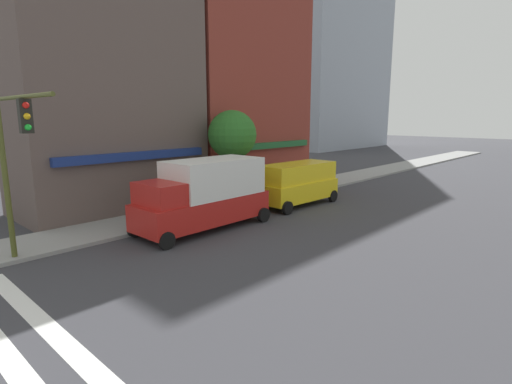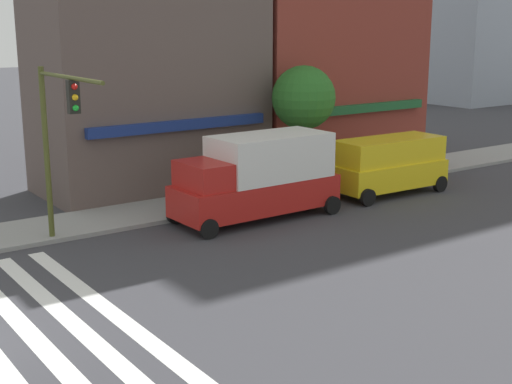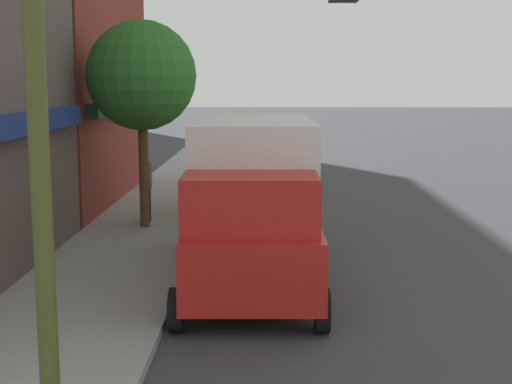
{
  "view_description": "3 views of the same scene",
  "coord_description": "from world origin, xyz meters",
  "views": [
    {
      "loc": [
        0.67,
        -8.6,
        4.91
      ],
      "look_at": [
        14.79,
        4.7,
        1.2
      ],
      "focal_mm": 28.0,
      "sensor_mm": 36.0,
      "label": 1
    },
    {
      "loc": [
        -2.97,
        -15.66,
        6.95
      ],
      "look_at": [
        11.44,
        4.7,
        1.0
      ],
      "focal_mm": 50.0,
      "sensor_mm": 36.0,
      "label": 2
    },
    {
      "loc": [
        -1.61,
        4.43,
        3.78
      ],
      "look_at": [
        14.79,
        4.7,
        1.2
      ],
      "focal_mm": 50.0,
      "sensor_mm": 36.0,
      "label": 3
    }
  ],
  "objects": [
    {
      "name": "storefront_row",
      "position": [
        16.03,
        11.5,
        7.04
      ],
      "size": [
        19.07,
        5.3,
        15.07
      ],
      "color": "brown",
      "rests_on": "ground_plane"
    },
    {
      "name": "traffic_signal",
      "position": [
        4.47,
        5.23,
        3.89
      ],
      "size": [
        0.32,
        4.82,
        5.63
      ],
      "color": "#474C1E",
      "rests_on": "ground_plane"
    },
    {
      "name": "box_truck_red",
      "position": [
        11.53,
        4.7,
        1.59
      ],
      "size": [
        6.23,
        2.42,
        3.04
      ],
      "rotation": [
        0.0,
        0.0,
        0.02
      ],
      "color": "#B21E19",
      "rests_on": "ground_plane"
    },
    {
      "name": "van_yellow",
      "position": [
        18.14,
        4.7,
        1.29
      ],
      "size": [
        5.06,
        2.22,
        2.34
      ],
      "rotation": [
        0.0,
        0.0,
        -0.03
      ],
      "color": "yellow",
      "rests_on": "ground_plane"
    },
    {
      "name": "pedestrian_grey_coat",
      "position": [
        16.61,
        7.6,
        1.07
      ],
      "size": [
        0.32,
        0.32,
        1.77
      ],
      "rotation": [
        0.0,
        0.0,
        3.14
      ],
      "color": "#23232D",
      "rests_on": "sidewalk_left"
    },
    {
      "name": "street_tree",
      "position": [
        15.86,
        7.5,
        3.88
      ],
      "size": [
        2.67,
        2.67,
        5.08
      ],
      "color": "brown",
      "rests_on": "sidewalk_left"
    }
  ]
}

